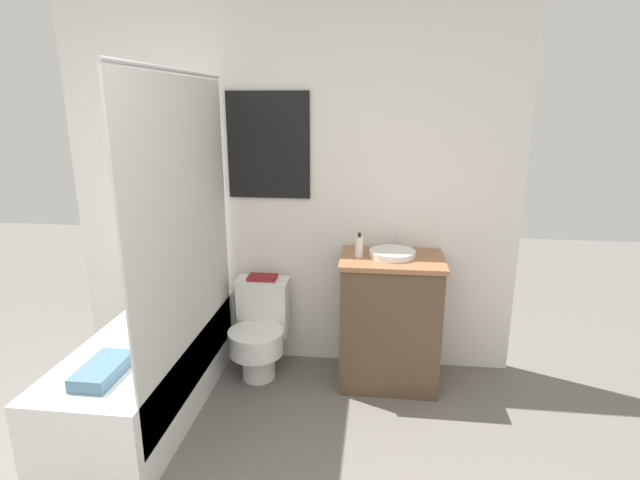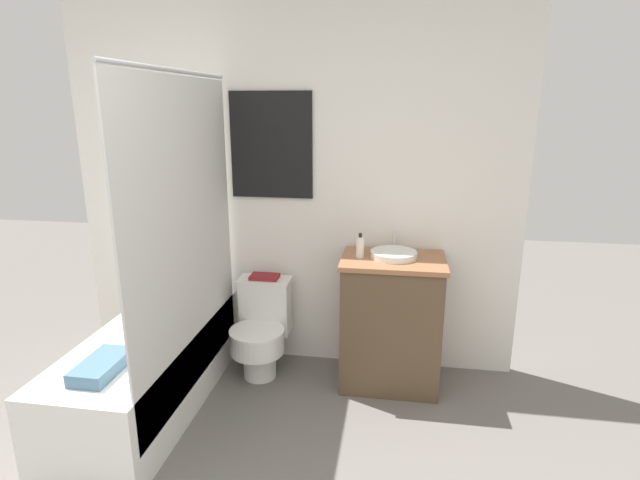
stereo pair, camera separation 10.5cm
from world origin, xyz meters
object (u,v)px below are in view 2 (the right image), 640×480
(soap_bottle, at_px, (360,247))
(book_on_tank, at_px, (265,277))
(sink, at_px, (394,254))
(toilet, at_px, (261,329))

(soap_bottle, xyz_separation_m, book_on_tank, (-0.66, 0.13, -0.28))
(sink, relative_size, soap_bottle, 2.07)
(toilet, xyz_separation_m, book_on_tank, (0.00, 0.12, 0.33))
(sink, relative_size, book_on_tank, 1.69)
(soap_bottle, bearing_deg, toilet, 179.02)
(sink, height_order, book_on_tank, sink)
(toilet, distance_m, sink, 1.04)
(toilet, height_order, sink, sink)
(book_on_tank, bearing_deg, sink, -6.10)
(soap_bottle, distance_m, book_on_tank, 0.73)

